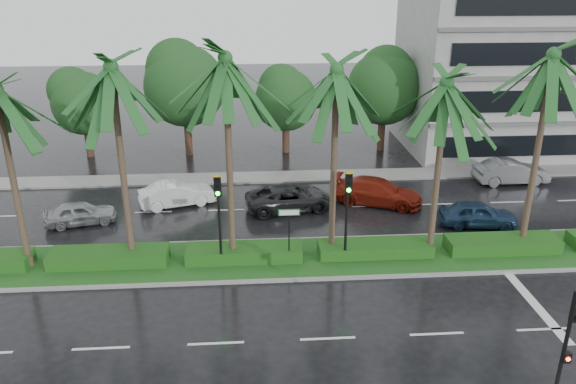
{
  "coord_description": "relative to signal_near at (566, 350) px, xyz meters",
  "views": [
    {
      "loc": [
        -2.61,
        -21.67,
        12.27
      ],
      "look_at": [
        -0.97,
        1.5,
        3.14
      ],
      "focal_mm": 35.0,
      "sensor_mm": 36.0,
      "label": 1
    }
  ],
  "objects": [
    {
      "name": "palm_row",
      "position": [
        -7.25,
        10.41,
        5.43
      ],
      "size": [
        26.3,
        4.2,
        9.78
      ],
      "color": "#3C3222",
      "rests_on": "median"
    },
    {
      "name": "building",
      "position": [
        11.0,
        27.39,
        3.5
      ],
      "size": [
        16.0,
        10.0,
        12.0
      ],
      "primitive_type": "cube",
      "color": "gray",
      "rests_on": "ground"
    },
    {
      "name": "hedge",
      "position": [
        -6.0,
        10.39,
        -2.05
      ],
      "size": [
        35.2,
        1.4,
        0.6
      ],
      "color": "#153F12",
      "rests_on": "median"
    },
    {
      "name": "car_silver",
      "position": [
        -17.5,
        15.09,
        -1.89
      ],
      "size": [
        2.28,
        3.83,
        1.22
      ],
      "primitive_type": "imported",
      "rotation": [
        0.0,
        0.0,
        1.82
      ],
      "color": "#94979A",
      "rests_on": "ground"
    },
    {
      "name": "car_darkgrey",
      "position": [
        -6.5,
        16.25,
        -1.83
      ],
      "size": [
        3.06,
        5.16,
        1.35
      ],
      "primitive_type": "imported",
      "rotation": [
        0.0,
        0.0,
        1.75
      ],
      "color": "black",
      "rests_on": "ground"
    },
    {
      "name": "car_blue",
      "position": [
        3.0,
        13.39,
        -1.83
      ],
      "size": [
        2.17,
        4.13,
        1.34
      ],
      "primitive_type": "imported",
      "rotation": [
        0.0,
        0.0,
        1.42
      ],
      "color": "#19304D",
      "rests_on": "ground"
    },
    {
      "name": "car_red",
      "position": [
        -1.5,
        16.74,
        -1.78
      ],
      "size": [
        3.8,
        5.42,
        1.46
      ],
      "primitive_type": "imported",
      "rotation": [
        0.0,
        0.0,
        1.18
      ],
      "color": "maroon",
      "rests_on": "ground"
    },
    {
      "name": "median",
      "position": [
        -6.0,
        10.39,
        -2.42
      ],
      "size": [
        36.0,
        4.0,
        0.15
      ],
      "color": "gray",
      "rests_on": "ground"
    },
    {
      "name": "car_grey",
      "position": [
        7.5,
        19.46,
        -1.76
      ],
      "size": [
        1.7,
        4.56,
        1.49
      ],
      "primitive_type": "imported",
      "rotation": [
        0.0,
        0.0,
        1.6
      ],
      "color": "#57595C",
      "rests_on": "ground"
    },
    {
      "name": "lane_markings",
      "position": [
        -2.96,
        8.96,
        -2.5
      ],
      "size": [
        34.0,
        13.06,
        0.01
      ],
      "color": "silver",
      "rests_on": "ground"
    },
    {
      "name": "bg_trees",
      "position": [
        -5.49,
        26.98,
        2.21
      ],
      "size": [
        32.66,
        5.64,
        8.14
      ],
      "color": "#362218",
      "rests_on": "ground"
    },
    {
      "name": "ground",
      "position": [
        -6.0,
        9.39,
        -2.5
      ],
      "size": [
        120.0,
        120.0,
        0.0
      ],
      "primitive_type": "plane",
      "color": "black",
      "rests_on": "ground"
    },
    {
      "name": "car_white",
      "position": [
        -12.76,
        17.28,
        -1.82
      ],
      "size": [
        2.64,
        4.41,
        1.37
      ],
      "primitive_type": "imported",
      "rotation": [
        0.0,
        0.0,
        1.88
      ],
      "color": "silver",
      "rests_on": "ground"
    },
    {
      "name": "signal_median_right",
      "position": [
        -4.5,
        9.69,
        0.49
      ],
      "size": [
        0.34,
        0.42,
        4.36
      ],
      "color": "black",
      "rests_on": "median"
    },
    {
      "name": "far_sidewalk",
      "position": [
        -6.0,
        21.39,
        -2.44
      ],
      "size": [
        40.0,
        2.0,
        0.12
      ],
      "primitive_type": "cube",
      "color": "slate",
      "rests_on": "ground"
    },
    {
      "name": "signal_median_left",
      "position": [
        -10.0,
        9.69,
        0.49
      ],
      "size": [
        0.34,
        0.42,
        4.36
      ],
      "color": "black",
      "rests_on": "median"
    },
    {
      "name": "signal_near",
      "position": [
        0.0,
        0.0,
        0.0
      ],
      "size": [
        0.34,
        0.45,
        4.36
      ],
      "color": "black",
      "rests_on": "near_sidewalk"
    },
    {
      "name": "street_sign",
      "position": [
        -7.0,
        9.87,
        -0.38
      ],
      "size": [
        0.95,
        0.09,
        2.6
      ],
      "color": "black",
      "rests_on": "median"
    }
  ]
}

